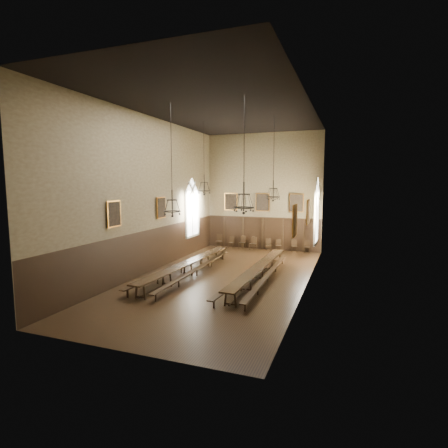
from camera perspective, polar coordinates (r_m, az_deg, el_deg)
The scene contains 34 objects.
floor at distance 19.47m, azimuth -0.17°, elevation -8.80°, with size 9.00×18.00×0.02m, color black.
ceiling at distance 19.13m, azimuth -0.18°, elevation 18.21°, with size 9.00×18.00×0.02m, color black.
wall_back at distance 27.39m, azimuth 6.39°, elevation 5.23°, with size 9.00×0.02×9.00m, color olive.
wall_front at distance 10.79m, azimuth -17.01°, elevation 2.67°, with size 9.00×0.02×9.00m, color olive.
wall_left at distance 20.76m, azimuth -11.97°, elevation 4.65°, with size 0.02×18.00×9.00m, color olive.
wall_right at distance 17.72m, azimuth 13.68°, elevation 4.27°, with size 0.02×18.00×9.00m, color olive.
wainscot_panelling at distance 19.17m, azimuth -0.17°, elevation -5.17°, with size 9.00×18.00×2.50m, color black, non-canonical shape.
table_left at distance 20.00m, azimuth -5.89°, elevation -7.24°, with size 1.14×9.95×0.77m.
table_right at distance 19.05m, azimuth 5.67°, elevation -7.96°, with size 0.87×9.79×0.76m.
bench_left_outer at distance 20.54m, azimuth -6.97°, elevation -7.13°, with size 0.96×10.41×0.47m.
bench_left_inner at distance 19.84m, azimuth -4.46°, elevation -7.64°, with size 0.49×9.87×0.44m.
bench_right_inner at distance 19.02m, azimuth 4.31°, elevation -8.26°, with size 0.87×10.10×0.45m.
bench_right_outer at distance 18.69m, azimuth 7.18°, elevation -8.61°, with size 0.44×9.62×0.43m.
chair_0 at distance 28.44m, azimuth -0.85°, elevation -3.17°, with size 0.46×0.46×1.01m.
chair_1 at distance 28.12m, azimuth 1.21°, elevation -3.37°, with size 0.39×0.39×0.88m.
chair_2 at distance 27.83m, azimuth 2.98°, elevation -3.40°, with size 0.54×0.54×1.00m.
chair_3 at distance 27.46m, azimuth 4.75°, elevation -3.56°, with size 0.51×0.51×0.99m.
chair_4 at distance 27.25m, azimuth 7.30°, elevation -3.73°, with size 0.51×0.51×0.91m.
chair_5 at distance 27.03m, azimuth 8.89°, elevation -3.84°, with size 0.51×0.51×0.91m.
chair_6 at distance 26.90m, azimuth 11.40°, elevation -3.93°, with size 0.52×0.52×0.94m.
chair_7 at distance 26.77m, azimuth 13.39°, elevation -4.05°, with size 0.41×0.41×0.91m.
chandelier_back_left at distance 22.21m, azimuth -3.26°, elevation 6.19°, with size 0.83×0.83×4.45m.
chandelier_back_right at distance 20.38m, azimuth 8.04°, elevation 5.38°, with size 0.77×0.77×4.74m.
chandelier_front_left at distance 17.27m, azimuth -8.45°, elevation 3.22°, with size 0.86×0.86×5.33m.
chandelier_front_right at distance 15.59m, azimuth 3.24°, elevation 3.84°, with size 0.92×0.92×5.05m.
portrait_back_0 at distance 28.03m, azimuth 1.13°, elevation 3.67°, with size 1.10×0.12×1.40m.
portrait_back_1 at distance 27.30m, azimuth 6.31°, elevation 3.55°, with size 1.10×0.12×1.40m.
portrait_back_2 at distance 26.80m, azimuth 11.72°, elevation 3.39°, with size 1.10×0.12×1.40m.
portrait_left_0 at distance 21.59m, azimuth -10.22°, elevation 2.64°, with size 0.12×1.00×1.30m.
portrait_left_1 at distance 17.86m, azimuth -17.51°, elevation 1.59°, with size 0.12×1.00×1.30m.
portrait_right_0 at distance 18.77m, azimuth 13.56°, elevation 1.95°, with size 0.12×1.00×1.30m.
portrait_right_1 at distance 14.33m, azimuth 11.49°, elevation 0.56°, with size 0.12×1.00×1.30m.
window_right at distance 23.26m, azimuth 14.94°, elevation 2.07°, with size 0.20×2.20×4.60m, color white, non-canonical shape.
window_left at distance 25.61m, azimuth -5.22°, elevation 2.68°, with size 0.20×2.20×4.60m, color white, non-canonical shape.
Camera 1 is at (6.49, -17.59, 5.22)m, focal length 28.00 mm.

